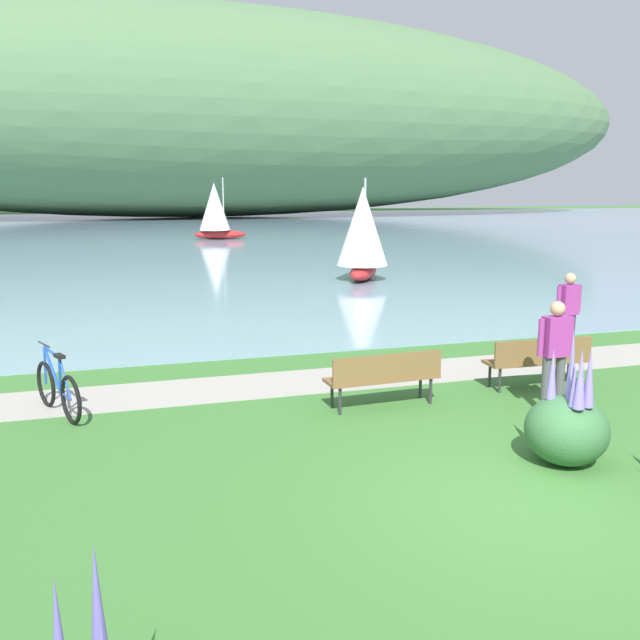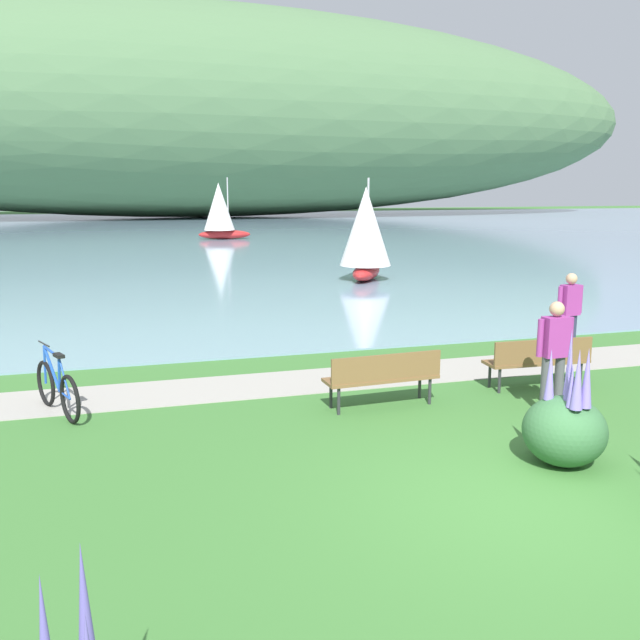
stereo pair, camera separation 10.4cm
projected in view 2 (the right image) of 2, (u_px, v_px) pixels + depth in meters
ground_plane at (521, 503)px, 7.40m from camera, size 200.00×200.00×0.00m
bay_water at (173, 232)px, 51.81m from camera, size 180.00×80.00×0.04m
distant_hillside at (197, 113)px, 75.40m from camera, size 107.67×28.00×22.67m
shoreline_path at (360, 377)px, 12.30m from camera, size 60.00×1.50×0.01m
park_bench_near_camera at (383, 375)px, 10.52m from camera, size 1.82×0.58×0.88m
park_bench_further_along at (539, 358)px, 11.54m from camera, size 1.82×0.55×0.88m
bicycle_leaning_near_bench at (57, 388)px, 10.24m from camera, size 0.75×1.65×1.01m
person_at_shoreline at (569, 310)px, 13.48m from camera, size 0.60×0.27×1.71m
person_on_the_grass at (554, 350)px, 10.17m from camera, size 0.61×0.23×1.71m
echium_bush_closest_to_camera at (565, 427)px, 8.36m from camera, size 1.01×1.01×1.67m
sailboat_nearest_to_shore at (366, 233)px, 24.55m from camera, size 2.53×3.14×3.65m
sailboat_toward_hillside at (220, 210)px, 44.18m from camera, size 3.42×2.16×3.93m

